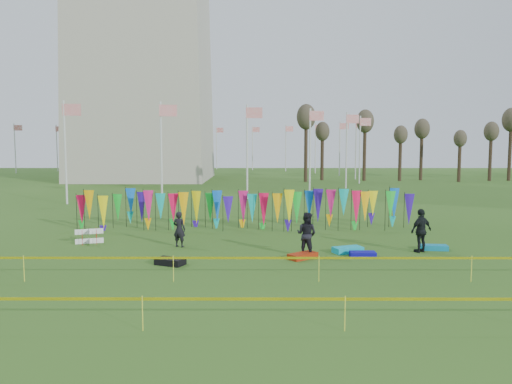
{
  "coord_description": "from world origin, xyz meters",
  "views": [
    {
      "loc": [
        0.85,
        -18.61,
        4.65
      ],
      "look_at": [
        0.79,
        6.0,
        2.3
      ],
      "focal_mm": 35.0,
      "sensor_mm": 36.0,
      "label": 1
    }
  ],
  "objects_px": {
    "kite_bag_black": "(170,261)",
    "kite_bag_teal": "(434,247)",
    "person_mid": "(307,234)",
    "person_left": "(179,229)",
    "kite_bag_blue": "(363,254)",
    "kite_bag_red": "(303,256)",
    "box_kite": "(89,236)",
    "kite_bag_turquoise": "(348,250)",
    "person_right": "(421,231)"
  },
  "relations": [
    {
      "from": "box_kite",
      "to": "kite_bag_red",
      "type": "relative_size",
      "value": 0.58
    },
    {
      "from": "person_mid",
      "to": "kite_bag_black",
      "type": "relative_size",
      "value": 1.68
    },
    {
      "from": "person_right",
      "to": "kite_bag_black",
      "type": "distance_m",
      "value": 10.73
    },
    {
      "from": "kite_bag_red",
      "to": "kite_bag_teal",
      "type": "relative_size",
      "value": 1.09
    },
    {
      "from": "kite_bag_blue",
      "to": "kite_bag_teal",
      "type": "distance_m",
      "value": 3.73
    },
    {
      "from": "kite_bag_red",
      "to": "person_mid",
      "type": "bearing_deg",
      "value": 68.3
    },
    {
      "from": "person_mid",
      "to": "kite_bag_red",
      "type": "bearing_deg",
      "value": 99.21
    },
    {
      "from": "kite_bag_black",
      "to": "kite_bag_teal",
      "type": "xyz_separation_m",
      "value": [
        11.2,
        2.75,
        -0.02
      ]
    },
    {
      "from": "box_kite",
      "to": "kite_bag_black",
      "type": "xyz_separation_m",
      "value": [
        4.5,
        -4.06,
        -0.23
      ]
    },
    {
      "from": "person_left",
      "to": "person_right",
      "type": "distance_m",
      "value": 10.68
    },
    {
      "from": "kite_bag_blue",
      "to": "person_left",
      "type": "bearing_deg",
      "value": 165.59
    },
    {
      "from": "person_mid",
      "to": "kite_bag_turquoise",
      "type": "xyz_separation_m",
      "value": [
        1.85,
        0.62,
        -0.79
      ]
    },
    {
      "from": "kite_bag_turquoise",
      "to": "kite_bag_red",
      "type": "bearing_deg",
      "value": -151.25
    },
    {
      "from": "person_mid",
      "to": "kite_bag_black",
      "type": "height_order",
      "value": "person_mid"
    },
    {
      "from": "kite_bag_red",
      "to": "kite_bag_black",
      "type": "bearing_deg",
      "value": -168.67
    },
    {
      "from": "box_kite",
      "to": "person_right",
      "type": "distance_m",
      "value": 15.07
    },
    {
      "from": "person_right",
      "to": "kite_bag_teal",
      "type": "distance_m",
      "value": 1.22
    },
    {
      "from": "kite_bag_blue",
      "to": "kite_bag_teal",
      "type": "height_order",
      "value": "kite_bag_blue"
    },
    {
      "from": "person_left",
      "to": "kite_bag_black",
      "type": "bearing_deg",
      "value": 111.82
    },
    {
      "from": "box_kite",
      "to": "kite_bag_black",
      "type": "bearing_deg",
      "value": -42.07
    },
    {
      "from": "box_kite",
      "to": "person_mid",
      "type": "bearing_deg",
      "value": -14.18
    },
    {
      "from": "person_right",
      "to": "kite_bag_blue",
      "type": "relative_size",
      "value": 1.81
    },
    {
      "from": "kite_bag_red",
      "to": "kite_bag_teal",
      "type": "bearing_deg",
      "value": 15.95
    },
    {
      "from": "person_mid",
      "to": "kite_bag_blue",
      "type": "bearing_deg",
      "value": -154.18
    },
    {
      "from": "person_mid",
      "to": "kite_bag_blue",
      "type": "xyz_separation_m",
      "value": [
        2.32,
        -0.21,
        -0.81
      ]
    },
    {
      "from": "kite_bag_blue",
      "to": "kite_bag_black",
      "type": "bearing_deg",
      "value": -170.16
    },
    {
      "from": "person_left",
      "to": "kite_bag_turquoise",
      "type": "distance_m",
      "value": 7.58
    },
    {
      "from": "person_left",
      "to": "kite_bag_turquoise",
      "type": "bearing_deg",
      "value": -170.25
    },
    {
      "from": "person_right",
      "to": "kite_bag_black",
      "type": "bearing_deg",
      "value": -16.22
    },
    {
      "from": "box_kite",
      "to": "kite_bag_teal",
      "type": "relative_size",
      "value": 0.63
    },
    {
      "from": "kite_bag_blue",
      "to": "kite_bag_red",
      "type": "height_order",
      "value": "kite_bag_red"
    },
    {
      "from": "kite_bag_blue",
      "to": "person_right",
      "type": "bearing_deg",
      "value": 19.01
    },
    {
      "from": "kite_bag_blue",
      "to": "kite_bag_red",
      "type": "relative_size",
      "value": 0.84
    },
    {
      "from": "person_mid",
      "to": "person_left",
      "type": "bearing_deg",
      "value": 12.84
    },
    {
      "from": "person_mid",
      "to": "kite_bag_turquoise",
      "type": "distance_m",
      "value": 2.1
    },
    {
      "from": "kite_bag_turquoise",
      "to": "kite_bag_black",
      "type": "xyz_separation_m",
      "value": [
        -7.28,
        -2.17,
        0.0
      ]
    },
    {
      "from": "kite_bag_blue",
      "to": "kite_bag_red",
      "type": "xyz_separation_m",
      "value": [
        -2.51,
        -0.3,
        0.0
      ]
    },
    {
      "from": "kite_bag_blue",
      "to": "box_kite",
      "type": "bearing_deg",
      "value": 167.49
    },
    {
      "from": "person_left",
      "to": "kite_bag_black",
      "type": "relative_size",
      "value": 1.49
    },
    {
      "from": "person_left",
      "to": "person_mid",
      "type": "distance_m",
      "value": 5.9
    },
    {
      "from": "kite_bag_red",
      "to": "person_left",
      "type": "bearing_deg",
      "value": 156.67
    },
    {
      "from": "box_kite",
      "to": "kite_bag_red",
      "type": "xyz_separation_m",
      "value": [
        9.74,
        -3.01,
        -0.25
      ]
    },
    {
      "from": "box_kite",
      "to": "person_mid",
      "type": "height_order",
      "value": "person_mid"
    },
    {
      "from": "person_left",
      "to": "person_right",
      "type": "height_order",
      "value": "person_right"
    },
    {
      "from": "person_mid",
      "to": "kite_bag_black",
      "type": "xyz_separation_m",
      "value": [
        -5.44,
        -1.55,
        -0.79
      ]
    },
    {
      "from": "person_mid",
      "to": "kite_bag_teal",
      "type": "height_order",
      "value": "person_mid"
    },
    {
      "from": "kite_bag_black",
      "to": "kite_bag_teal",
      "type": "distance_m",
      "value": 11.54
    },
    {
      "from": "kite_bag_black",
      "to": "kite_bag_red",
      "type": "bearing_deg",
      "value": 11.33
    },
    {
      "from": "person_left",
      "to": "kite_bag_teal",
      "type": "xyz_separation_m",
      "value": [
        11.37,
        -0.63,
        -0.7
      ]
    },
    {
      "from": "box_kite",
      "to": "kite_bag_teal",
      "type": "height_order",
      "value": "box_kite"
    }
  ]
}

